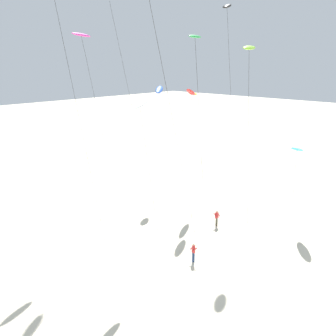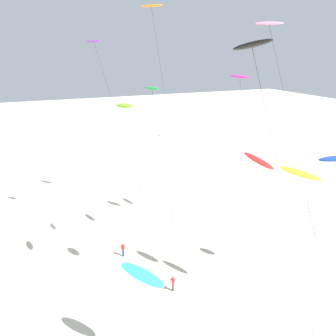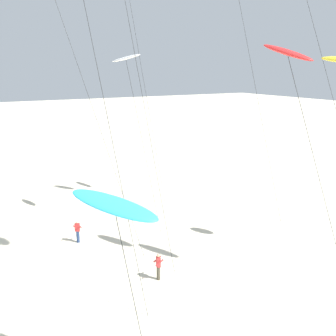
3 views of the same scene
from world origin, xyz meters
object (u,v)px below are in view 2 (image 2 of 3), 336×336
kite_magenta (240,79)px  kite_white (158,136)px  kite_green (153,93)px  kite_flyer_middle (123,249)px  kite_cyan (142,275)px  kite_blue (335,159)px  kite_purple (96,48)px  kite_black (253,48)px  kite_pink (270,27)px  kite_flyer_nearest (173,283)px  kite_lime (125,108)px  kite_yellow (300,174)px  kite_red (259,162)px  kite_orange (152,9)px

kite_magenta → kite_white: 10.65m
kite_green → kite_flyer_middle: 17.21m
kite_cyan → kite_blue: bearing=95.8°
kite_purple → kite_flyer_middle: (5.51, 0.34, -20.44)m
kite_blue → kite_black: bearing=-87.9°
kite_pink → kite_purple: bearing=-120.9°
kite_blue → kite_flyer_nearest: bearing=-109.8°
kite_magenta → kite_white: bearing=-96.5°
kite_flyer_middle → kite_purple: bearing=-176.5°
kite_lime → kite_black: kite_black is taller
kite_magenta → kite_yellow: kite_magenta is taller
kite_magenta → kite_pink: (3.53, 0.46, 4.82)m
kite_red → kite_purple: (-15.51, -9.26, 8.53)m
kite_pink → kite_black: 12.14m
kite_white → kite_lime: size_ratio=0.76×
kite_red → kite_black: size_ratio=0.61×
kite_green → kite_yellow: kite_green is taller
kite_blue → kite_cyan: kite_blue is taller
kite_green → kite_cyan: 15.17m
kite_white → kite_lime: 9.93m
kite_pink → kite_flyer_nearest: bearing=-71.0°
kite_magenta → kite_pink: size_ratio=0.79×
kite_white → kite_flyer_middle: kite_white is taller
kite_pink → kite_white: 14.79m
kite_cyan → kite_red: 12.58m
kite_blue → kite_black: kite_black is taller
kite_red → kite_flyer_middle: size_ratio=8.08×
kite_cyan → kite_black: size_ratio=0.38×
kite_orange → kite_cyan: 29.11m
kite_cyan → kite_yellow: (-0.80, 12.84, 4.68)m
kite_red → kite_flyer_middle: bearing=-138.3°
kite_magenta → kite_blue: size_ratio=1.41×
kite_magenta → kite_blue: 13.31m
kite_cyan → kite_red: size_ratio=0.61×
kite_yellow → kite_flyer_nearest: bearing=-124.7°
kite_black → kite_magenta: bearing=147.9°
kite_flyer_nearest → kite_orange: bearing=165.6°
kite_purple → kite_black: bearing=19.9°
kite_purple → kite_black: 18.58m
kite_blue → kite_white: (-12.98, -10.63, 0.03)m
kite_lime → kite_black: bearing=47.1°
kite_orange → kite_flyer_middle: (8.00, -6.68, -24.55)m
kite_green → kite_flyer_nearest: kite_green is taller
kite_pink → kite_white: size_ratio=1.80×
kite_white → kite_lime: bearing=-37.0°
kite_flyer_nearest → kite_lime: bearing=-110.8°
kite_blue → kite_white: kite_blue is taller
kite_orange → kite_cyan: bearing=-22.3°
kite_yellow → kite_blue: bearing=101.9°
kite_magenta → kite_green: bearing=-73.5°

